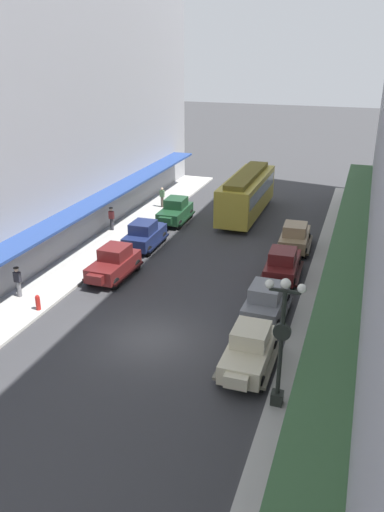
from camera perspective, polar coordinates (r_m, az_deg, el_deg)
The scene contains 17 objects.
ground_plane at distance 24.22m, azimuth -4.66°, elevation -9.10°, with size 200.00×200.00×0.00m, color #38383A.
sidewalk_left at distance 27.72m, azimuth -19.14°, elevation -5.87°, with size 3.00×60.00×0.15m, color #B7B5AD.
sidewalk_right at distance 22.66m, azimuth 13.44°, elevation -11.94°, with size 3.00×60.00×0.15m, color #B7B5AD.
parked_car_0 at distance 34.35m, azimuth -5.26°, elevation 2.44°, with size 2.21×4.28×1.84m.
parked_car_1 at distance 30.11m, azimuth -8.64°, elevation -0.69°, with size 2.21×4.28×1.84m.
parked_car_2 at distance 39.20m, azimuth -1.88°, elevation 5.07°, with size 2.24×4.29×1.84m.
parked_car_3 at distance 30.08m, azimuth 9.97°, elevation -0.80°, with size 2.26×4.30×1.84m.
parked_car_4 at distance 21.81m, azimuth 6.34°, elevation -10.14°, with size 2.14×4.26×1.84m.
parked_car_5 at distance 25.76m, azimuth 8.20°, elevation -4.81°, with size 2.21×4.28×1.84m.
parked_car_6 at distance 34.50m, azimuth 11.30°, elevation 2.17°, with size 2.29×4.31×1.84m.
streetcar at distance 40.63m, azimuth 6.05°, elevation 6.99°, with size 2.54×9.60×3.46m.
lamp_post_with_clock at distance 18.75m, azimuth 9.87°, elevation -8.93°, with size 1.42×0.44×5.16m.
fire_hydrant at distance 27.22m, azimuth -16.67°, elevation -4.92°, with size 0.24×0.24×0.82m.
pedestrian_0 at distance 37.53m, azimuth -8.88°, elevation 4.12°, with size 0.36×0.28×1.67m.
pedestrian_1 at distance 28.73m, azimuth -18.68°, elevation -2.69°, with size 0.36×0.28×1.67m.
pedestrian_2 at distance 42.57m, azimuth -3.32°, elevation 6.52°, with size 0.36×0.24×1.64m.
pedestrian_3 at distance 34.35m, azimuth 16.94°, elevation 1.65°, with size 0.36×0.28×1.67m.
Camera 1 is at (8.50, -18.83, 12.64)m, focal length 36.19 mm.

